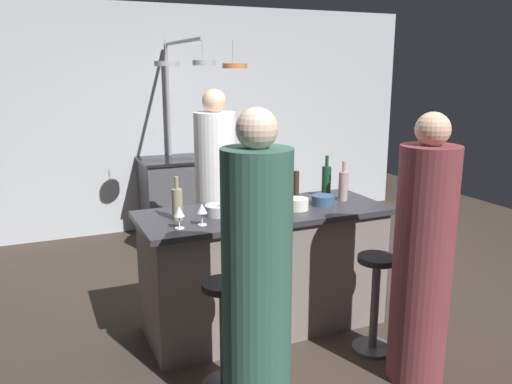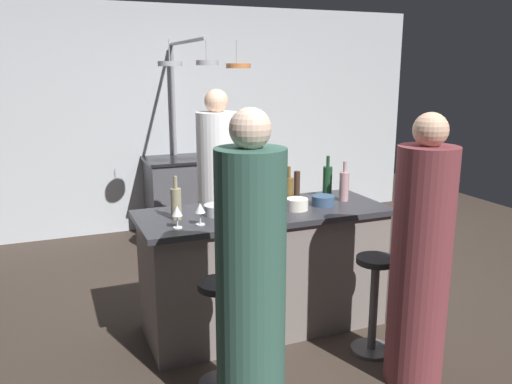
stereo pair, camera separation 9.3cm
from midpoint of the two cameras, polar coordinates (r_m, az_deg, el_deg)
The scene contains 22 objects.
ground_plane at distance 4.08m, azimuth 1.49°, elevation -14.28°, with size 9.00×9.00×0.00m, color #382D26.
back_wall at distance 6.35m, azimuth -8.83°, elevation 7.87°, with size 6.40×0.16×2.60m, color #B2B7BC.
kitchen_island at distance 3.89m, azimuth 1.53°, elevation -8.35°, with size 1.80×0.72×0.90m.
stove_range at distance 6.11m, azimuth -7.68°, elevation -0.43°, with size 0.80×0.64×0.89m.
chef at distance 4.67m, azimuth -3.60°, elevation -0.20°, with size 0.36×0.36×1.72m.
bar_stool_left at distance 3.22m, azimuth -3.03°, elevation -14.76°, with size 0.28×0.28×0.68m.
guest_left at distance 2.72m, azimuth 0.41°, elevation -10.38°, with size 0.36×0.36×1.71m.
bar_stool_right at distance 3.67m, azimuth 13.45°, elevation -11.40°, with size 0.28×0.28×0.68m.
guest_right at distance 3.28m, azimuth 18.26°, elevation -7.36°, with size 0.35×0.35×1.65m.
overhead_pot_rack at distance 5.47m, azimuth -6.49°, elevation 11.04°, with size 0.88×1.38×2.17m.
pepper_mill at distance 4.09m, azimuth 5.13°, elevation 0.82°, with size 0.05×0.05×0.21m, color #382319.
wine_bottle_green at distance 4.14m, azimuth 8.42°, elevation 1.19°, with size 0.07×0.07×0.33m.
wine_bottle_dark at distance 3.40m, azimuth -1.00°, elevation -1.32°, with size 0.07×0.07×0.33m.
wine_bottle_rose at distance 4.04m, azimuth 10.23°, elevation 0.68°, with size 0.07×0.07×0.31m.
wine_bottle_white at distance 3.53m, azimuth -7.96°, elevation -1.18°, with size 0.07×0.07×0.30m.
wine_bottle_amber at distance 3.87m, azimuth 4.26°, elevation 0.18°, with size 0.07×0.07×0.29m.
wine_glass_near_left_guest at distance 3.33m, azimuth -7.80°, elevation -2.18°, with size 0.07×0.07×0.15m.
wine_glass_by_chef at distance 3.38m, azimuth -5.32°, elevation -1.88°, with size 0.07×0.07×0.15m.
wine_glass_near_right_guest at distance 3.60m, azimuth -0.51°, elevation -0.86°, with size 0.07×0.07×0.15m.
mixing_bowl_blue at distance 3.90m, azimuth 8.01°, elevation -0.94°, with size 0.17×0.17×0.07m, color #334C6B.
mixing_bowl_ceramic at distance 3.75m, azimuth 5.19°, elevation -1.34°, with size 0.16×0.16×0.08m, color silver.
mixing_bowl_steel at distance 3.62m, azimuth -3.37°, elevation -1.94°, with size 0.20×0.20×0.07m, color #B7B7BC.
Camera 2 is at (-1.41, -3.33, 1.89)m, focal length 36.71 mm.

